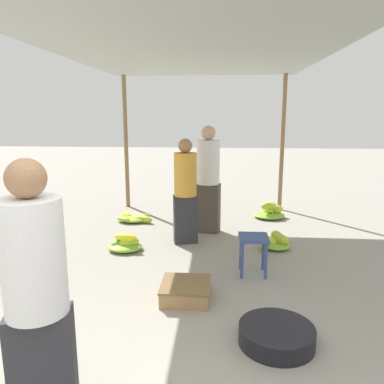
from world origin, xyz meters
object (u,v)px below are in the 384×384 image
basin_black (277,335)px  banana_pile_right_0 (275,243)px  banana_pile_left_0 (125,244)px  shopper_walking_mid (208,178)px  crate_near (186,291)px  vendor_foreground (37,298)px  banana_pile_left_1 (135,218)px  shopper_walking_far (185,190)px  banana_pile_right_1 (270,212)px  stool (253,244)px

basin_black → banana_pile_right_0: (0.30, 2.28, 0.01)m
banana_pile_left_0 → shopper_walking_mid: 1.66m
banana_pile_left_0 → shopper_walking_mid: bearing=39.2°
banana_pile_left_0 → crate_near: bearing=-54.1°
vendor_foreground → banana_pile_left_0: 3.15m
crate_near → vendor_foreground: bearing=-112.3°
banana_pile_right_0 → banana_pile_left_0: bearing=-174.5°
banana_pile_left_1 → shopper_walking_far: bearing=-45.9°
banana_pile_right_1 → stool: bearing=-101.7°
stool → banana_pile_right_1: stool is taller
shopper_walking_mid → shopper_walking_far: shopper_walking_mid is taller
stool → shopper_walking_mid: bearing=110.3°
banana_pile_left_0 → crate_near: (0.98, -1.36, 0.01)m
banana_pile_left_0 → basin_black: bearing=-48.9°
banana_pile_left_1 → banana_pile_right_1: 2.46m
basin_black → banana_pile_left_0: size_ratio=1.31×
vendor_foreground → banana_pile_left_0: vendor_foreground is taller
banana_pile_left_1 → crate_near: (1.16, -2.76, 0.03)m
vendor_foreground → stool: bearing=58.8°
banana_pile_right_0 → stool: bearing=-113.2°
stool → basin_black: (0.08, -1.39, -0.30)m
stool → basin_black: 1.43m
stool → basin_black: size_ratio=0.75×
banana_pile_left_0 → crate_near: 1.68m
shopper_walking_far → banana_pile_left_0: bearing=-155.7°
banana_pile_left_1 → vendor_foreground: bearing=-83.9°
banana_pile_left_0 → banana_pile_right_0: (2.10, 0.20, 0.01)m
stool → banana_pile_left_1: size_ratio=0.66×
banana_pile_right_0 → shopper_walking_mid: size_ratio=0.29×
vendor_foreground → shopper_walking_far: 3.45m
crate_near → shopper_walking_mid: shopper_walking_mid is taller
stool → banana_pile_left_0: (-1.72, 0.68, -0.29)m
vendor_foreground → banana_pile_right_1: size_ratio=2.88×
stool → crate_near: size_ratio=0.93×
banana_pile_right_0 → crate_near: size_ratio=0.99×
crate_near → shopper_walking_far: size_ratio=0.33×
banana_pile_left_1 → shopper_walking_mid: shopper_walking_mid is taller
stool → banana_pile_left_1: 2.84m
banana_pile_left_0 → banana_pile_right_1: banana_pile_right_1 is taller
vendor_foreground → shopper_walking_mid: (0.83, 3.96, 0.03)m
banana_pile_left_1 → banana_pile_right_0: bearing=-27.7°
banana_pile_right_1 → shopper_walking_mid: shopper_walking_mid is taller
banana_pile_right_0 → crate_near: bearing=-125.6°
banana_pile_left_0 → crate_near: banana_pile_left_0 is taller
banana_pile_right_1 → shopper_walking_far: shopper_walking_far is taller
banana_pile_right_1 → shopper_walking_far: (-1.42, -1.46, 0.69)m
vendor_foreground → banana_pile_left_0: (-0.30, 3.04, -0.77)m
stool → crate_near: (-0.74, -0.68, -0.29)m
shopper_walking_mid → banana_pile_right_0: bearing=-36.4°
vendor_foreground → shopper_walking_mid: 4.04m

